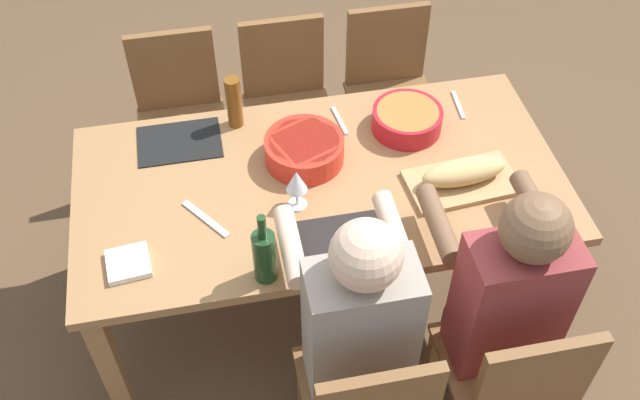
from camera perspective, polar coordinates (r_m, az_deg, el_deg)
ground_plane at (r=3.24m, az=-0.00°, el=-7.52°), size 8.00×8.00×0.00m
dining_table at (r=2.73m, az=-0.00°, el=0.39°), size 1.80×0.92×0.74m
chair_far_right at (r=3.50m, az=5.49°, el=8.87°), size 0.40×0.40×0.85m
chair_far_left at (r=3.40m, az=-10.89°, el=6.72°), size 0.40×0.40×0.85m
chair_far_center at (r=3.42m, az=-2.60°, el=7.89°), size 0.40×0.40×0.85m
chair_near_right at (r=2.56m, az=14.83°, el=-13.44°), size 0.40×0.40×0.85m
diner_near_right at (r=2.47m, az=14.24°, el=-7.39°), size 0.41×0.53×1.20m
diner_near_center at (r=2.34m, az=2.92°, el=-9.55°), size 0.41×0.53×1.20m
serving_bowl_pasta at (r=2.71m, az=-1.25°, el=4.06°), size 0.30×0.30×0.10m
serving_bowl_fruit at (r=2.86m, az=6.85°, el=6.37°), size 0.27×0.27×0.09m
cutting_board at (r=2.70m, az=11.07°, el=1.37°), size 0.42×0.25×0.02m
bread_loaf at (r=2.66m, az=11.24°, el=2.19°), size 0.33×0.13×0.09m
wine_bottle at (r=2.31m, az=-4.38°, el=-4.33°), size 0.08×0.08×0.29m
beer_bottle at (r=2.84m, az=-6.77°, el=7.62°), size 0.06×0.06×0.22m
wine_glass at (r=2.50m, az=-1.85°, el=1.39°), size 0.08×0.08×0.17m
fork_far_right at (r=3.03m, az=10.79°, el=7.36°), size 0.03×0.17×0.01m
placemat_far_left at (r=2.86m, az=-10.97°, el=4.50°), size 0.32×0.23×0.01m
fork_far_center at (r=2.90m, az=1.55°, el=6.26°), size 0.04×0.17×0.01m
placemat_near_center at (r=2.47m, az=1.37°, el=-3.29°), size 0.32×0.23×0.01m
carving_knife at (r=2.57m, az=-8.98°, el=-1.45°), size 0.15×0.20×0.01m
napkin_stack at (r=2.49m, az=-14.81°, el=-4.83°), size 0.15×0.15×0.02m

